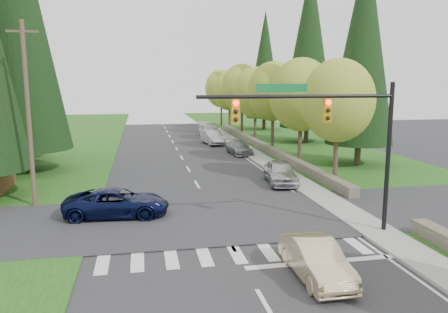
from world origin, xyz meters
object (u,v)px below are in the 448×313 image
object	(u,v)px
parked_car_d	(208,131)
suv_navy	(117,203)
parked_car_a	(280,172)
parked_car_e	(212,129)
sedan_champagne	(316,259)
parked_car_c	(212,137)
parked_car_b	(239,148)

from	to	relation	value
parked_car_d	suv_navy	bearing A→B (deg)	-109.70
parked_car_a	parked_car_e	bearing A→B (deg)	97.37
sedan_champagne	parked_car_e	xyz separation A→B (m)	(3.35, 43.16, -0.00)
suv_navy	parked_car_c	xyz separation A→B (m)	(9.12, 25.41, 0.05)
parked_car_d	parked_car_c	bearing A→B (deg)	-97.58
sedan_champagne	parked_car_c	bearing A→B (deg)	86.66
sedan_champagne	parked_car_d	distance (m)	40.44
parked_car_b	parked_car_d	distance (m)	13.64
parked_car_a	parked_car_d	xyz separation A→B (m)	(-0.87, 26.21, 0.02)
suv_navy	parked_car_a	world-z (taller)	parked_car_a
suv_navy	parked_car_b	size ratio (longest dim) A/B	1.18
parked_car_c	parked_car_a	bearing A→B (deg)	-93.67
parked_car_c	parked_car_d	size ratio (longest dim) A/B	0.98
parked_car_b	parked_car_c	distance (m)	7.39
suv_navy	parked_car_a	distance (m)	11.90
suv_navy	parked_car_c	size ratio (longest dim) A/B	1.12
parked_car_c	parked_car_b	bearing A→B (deg)	-86.78
parked_car_a	parked_car_e	size ratio (longest dim) A/B	1.00
parked_car_b	suv_navy	bearing A→B (deg)	-124.04
suv_navy	parked_car_b	bearing A→B (deg)	-25.37
parked_car_c	parked_car_d	xyz separation A→B (m)	(0.53, 6.36, 0.04)
parked_car_e	parked_car_d	bearing A→B (deg)	-106.37
sedan_champagne	parked_car_d	bearing A→B (deg)	86.42
parked_car_d	parked_car_e	world-z (taller)	parked_car_d
suv_navy	parked_car_c	bearing A→B (deg)	-15.03
parked_car_a	parked_car_b	distance (m)	12.60
sedan_champagne	parked_car_b	bearing A→B (deg)	82.80
parked_car_b	parked_car_d	bearing A→B (deg)	89.69
sedan_champagne	parked_car_e	world-z (taller)	sedan_champagne
parked_car_a	parked_car_d	distance (m)	26.23
parked_car_e	suv_navy	bearing A→B (deg)	-106.04
parked_car_b	parked_car_c	bearing A→B (deg)	96.97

